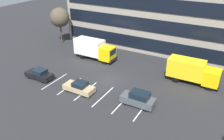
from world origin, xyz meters
TOP-DOWN VIEW (x-y plane):
  - ground_plane at (0.00, 0.00)m, footprint 120.00×120.00m
  - office_building at (0.00, 17.95)m, footprint 34.34×11.83m
  - lot_markings at (-0.00, -4.23)m, footprint 14.14×5.40m
  - box_truck_yellow_all at (10.59, 5.32)m, footprint 7.40×2.45m
  - box_truck_yellow at (-6.42, 5.57)m, footprint 7.50×2.48m
  - suv_charcoal at (6.19, -3.69)m, footprint 4.23×1.79m
  - sedan_tan at (-2.04, -4.79)m, footprint 4.31×1.81m
  - sedan_black at (-9.52, -4.67)m, footprint 4.34×1.82m
  - bare_tree at (-17.00, 9.27)m, footprint 3.92×3.92m

SIDE VIEW (x-z plane):
  - ground_plane at x=0.00m, z-range 0.00..0.00m
  - lot_markings at x=0.00m, z-range 0.00..0.01m
  - sedan_tan at x=-2.04m, z-range -0.04..1.50m
  - sedan_black at x=-9.52m, z-range -0.04..1.51m
  - suv_charcoal at x=6.19m, z-range -0.03..1.88m
  - box_truck_yellow_all at x=10.59m, z-range 0.22..3.65m
  - box_truck_yellow at x=-6.42m, z-range 0.22..3.69m
  - bare_tree at x=-17.00m, z-range 1.70..9.04m
  - office_building at x=0.00m, z-range 0.00..18.00m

